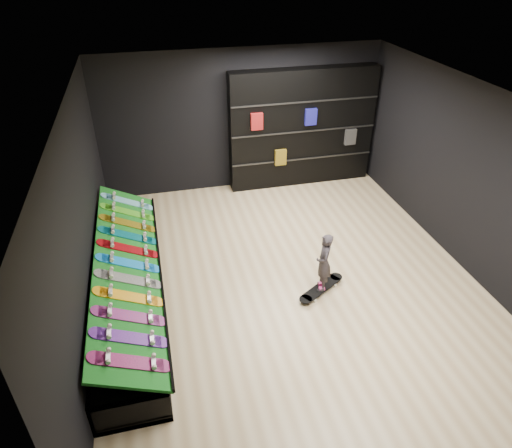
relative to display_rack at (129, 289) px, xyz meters
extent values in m
cube|color=beige|center=(2.55, 0.00, -0.25)|extent=(6.00, 7.00, 0.01)
cube|color=white|center=(2.55, 0.00, 2.75)|extent=(6.00, 7.00, 0.01)
cube|color=black|center=(2.55, 3.50, 1.25)|extent=(6.00, 0.02, 3.00)
cube|color=black|center=(2.55, -3.50, 1.25)|extent=(6.00, 0.02, 3.00)
cube|color=black|center=(-0.45, 0.00, 1.25)|extent=(0.02, 7.00, 3.00)
cube|color=black|center=(5.55, 0.00, 1.25)|extent=(0.02, 7.00, 3.00)
cube|color=#0E5A14|center=(0.05, 0.00, 0.46)|extent=(0.92, 4.50, 0.46)
cube|color=black|center=(3.85, 3.32, 1.03)|extent=(3.20, 0.37, 2.56)
imported|color=black|center=(2.96, -0.48, 0.14)|extent=(0.21, 0.26, 0.59)
camera|label=1|loc=(0.60, -5.67, 4.57)|focal=32.00mm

